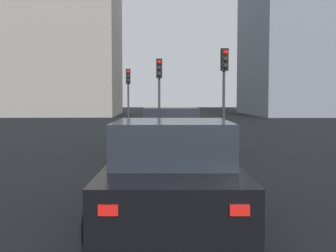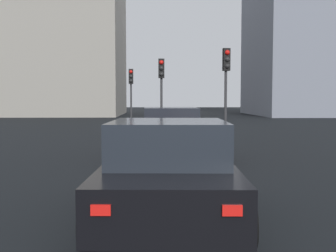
# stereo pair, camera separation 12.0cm
# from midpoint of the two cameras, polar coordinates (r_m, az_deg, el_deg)

# --- Properties ---
(car_red_lead) EXTENTS (4.20, 2.06, 1.52)m
(car_red_lead) POSITION_cam_midpoint_polar(r_m,az_deg,el_deg) (12.66, -0.09, -1.02)
(car_red_lead) COLOR maroon
(car_red_lead) RESTS_ON ground_plane
(car_black_second) EXTENTS (4.13, 2.15, 1.48)m
(car_black_second) POSITION_cam_midpoint_polar(r_m,az_deg,el_deg) (6.14, -0.01, -6.31)
(car_black_second) COLOR black
(car_black_second) RESTS_ON ground_plane
(traffic_light_near_left) EXTENTS (0.32, 0.29, 3.57)m
(traffic_light_near_left) POSITION_cam_midpoint_polar(r_m,az_deg,el_deg) (25.56, -5.57, 5.53)
(traffic_light_near_left) COLOR #2D2D30
(traffic_light_near_left) RESTS_ON ground_plane
(traffic_light_near_right) EXTENTS (0.32, 0.28, 3.64)m
(traffic_light_near_right) POSITION_cam_midpoint_polar(r_m,az_deg,el_deg) (19.70, -1.38, 6.22)
(traffic_light_near_right) COLOR #2D2D30
(traffic_light_near_right) RESTS_ON ground_plane
(traffic_light_far_left) EXTENTS (0.33, 0.31, 3.81)m
(traffic_light_far_left) POSITION_cam_midpoint_polar(r_m,az_deg,el_deg) (17.19, 7.49, 6.93)
(traffic_light_far_left) COLOR #2D2D30
(traffic_light_far_left) RESTS_ON ground_plane
(building_facade_left) EXTENTS (14.31, 7.51, 14.87)m
(building_facade_left) POSITION_cam_midpoint_polar(r_m,az_deg,el_deg) (47.55, 15.60, 10.46)
(building_facade_left) COLOR gray
(building_facade_left) RESTS_ON ground_plane
(building_facade_center) EXTENTS (14.19, 11.82, 15.20)m
(building_facade_center) POSITION_cam_midpoint_polar(r_m,az_deg,el_deg) (47.70, -14.15, 10.66)
(building_facade_center) COLOR gray
(building_facade_center) RESTS_ON ground_plane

